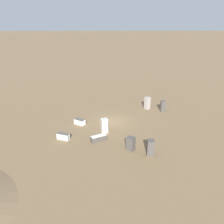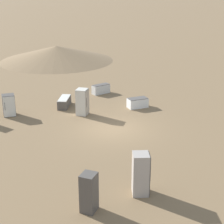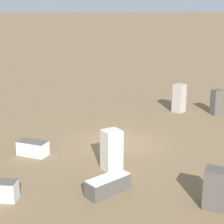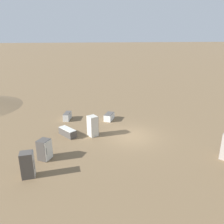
{
  "view_description": "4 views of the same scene",
  "coord_description": "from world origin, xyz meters",
  "views": [
    {
      "loc": [
        -1.69,
        -26.96,
        12.23
      ],
      "look_at": [
        -0.12,
        -1.08,
        1.87
      ],
      "focal_mm": 35.0,
      "sensor_mm": 36.0,
      "label": 1
    },
    {
      "loc": [
        18.5,
        10.7,
        8.87
      ],
      "look_at": [
        -0.42,
        -0.29,
        0.91
      ],
      "focal_mm": 60.0,
      "sensor_mm": 36.0,
      "label": 2
    },
    {
      "loc": [
        -5.27,
        -17.64,
        6.86
      ],
      "look_at": [
        -0.0,
        1.01,
        1.41
      ],
      "focal_mm": 60.0,
      "sensor_mm": 36.0,
      "label": 3
    },
    {
      "loc": [
        15.74,
        -7.35,
        8.0
      ],
      "look_at": [
        -1.48,
        -1.18,
        1.86
      ],
      "focal_mm": 35.0,
      "sensor_mm": 36.0,
      "label": 4
    }
  ],
  "objects": [
    {
      "name": "discarded_fridge_3",
      "position": [
        3.29,
        -8.28,
        0.82
      ],
      "size": [
        0.74,
        0.82,
        1.65
      ],
      "rotation": [
        0.0,
        0.0,
        6.2
      ],
      "color": "#4C4742",
      "rests_on": "ground_plane"
    },
    {
      "name": "discarded_fridge_1",
      "position": [
        1.47,
        -7.2,
        0.73
      ],
      "size": [
        1.08,
        1.08,
        1.46
      ],
      "rotation": [
        0.0,
        0.0,
        5.58
      ],
      "color": "#4C4742",
      "rests_on": "ground_plane"
    },
    {
      "name": "ground_plane",
      "position": [
        0.0,
        0.0,
        0.0
      ],
      "size": [
        1000.0,
        1000.0,
        0.0
      ],
      "primitive_type": "plane",
      "color": "brown"
    },
    {
      "name": "discarded_fridge_2",
      "position": [
        -5.92,
        -4.52,
        0.37
      ],
      "size": [
        1.54,
        1.09,
        0.75
      ],
      "rotation": [
        0.0,
        0.0,
        1.16
      ],
      "color": "silver",
      "rests_on": "ground_plane"
    },
    {
      "name": "discarded_fridge_6",
      "position": [
        -1.18,
        -3.05,
        0.9
      ],
      "size": [
        0.93,
        0.92,
        1.79
      ],
      "rotation": [
        0.0,
        0.0,
        0.28
      ],
      "color": "beige",
      "rests_on": "ground_plane"
    },
    {
      "name": "discarded_fridge_4",
      "position": [
        -4.36,
        -0.46,
        0.35
      ],
      "size": [
        1.57,
        1.43,
        0.7
      ],
      "rotation": [
        0.0,
        0.0,
        4.06
      ],
      "color": "white",
      "rests_on": "ground_plane"
    },
    {
      "name": "discarded_fridge_0",
      "position": [
        -1.89,
        -5.13,
        0.33
      ],
      "size": [
        1.92,
        1.37,
        0.66
      ],
      "rotation": [
        0.0,
        0.0,
        5.15
      ],
      "color": "#4C4742",
      "rests_on": "ground_plane"
    }
  ]
}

